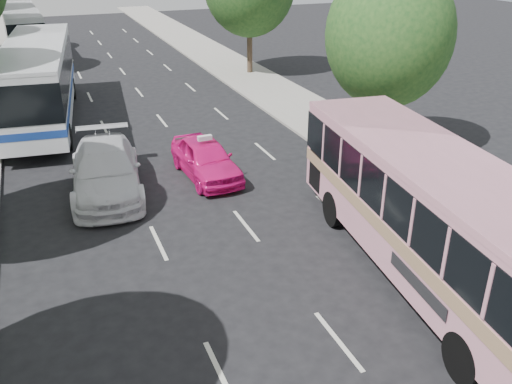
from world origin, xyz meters
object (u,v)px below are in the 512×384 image
pink_taxi (206,158)px  tour_coach_rear (23,27)px  tour_coach_front (38,76)px  white_pickup (106,170)px  pink_bus (430,204)px

pink_taxi → tour_coach_rear: 29.22m
tour_coach_front → tour_coach_rear: size_ratio=1.13×
white_pickup → tour_coach_front: (-1.72, 9.70, 1.48)m
pink_bus → tour_coach_front: size_ratio=0.86×
tour_coach_front → tour_coach_rear: tour_coach_front is taller
pink_taxi → white_pickup: white_pickup is taller
tour_coach_front → pink_bus: bearing=-57.9°
white_pickup → tour_coach_rear: tour_coach_rear is taller
tour_coach_front → tour_coach_rear: bearing=97.8°
pink_taxi → tour_coach_front: tour_coach_front is taller
pink_taxi → tour_coach_rear: tour_coach_rear is taller
tour_coach_front → tour_coach_rear: (-0.52, 18.84, -0.24)m
white_pickup → tour_coach_front: tour_coach_front is taller
white_pickup → tour_coach_rear: size_ratio=0.51×
white_pickup → tour_coach_front: size_ratio=0.45×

